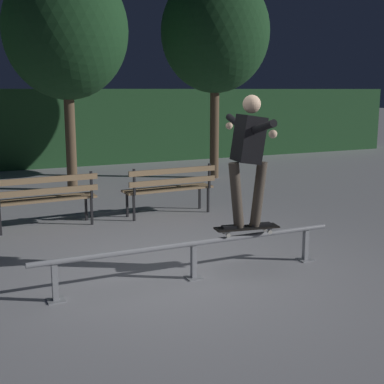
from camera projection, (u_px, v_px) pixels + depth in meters
ground_plane at (185, 272)px, 6.34m from camera, size 90.00×90.00×0.00m
hedge_backdrop at (41, 128)px, 14.96m from camera, size 24.00×1.20×2.17m
grind_rail at (194, 250)px, 6.07m from camera, size 3.72×0.18×0.45m
skateboard at (247, 228)px, 6.33m from camera, size 0.80×0.32×0.09m
skateboarder at (249, 150)px, 6.15m from camera, size 0.63×1.39×1.56m
park_bench_leftmost at (45, 195)px, 8.22m from camera, size 1.62×0.48×0.88m
park_bench_left_center at (170, 185)px, 9.09m from camera, size 1.62×0.48×0.88m
tree_behind_benches at (66, 31)px, 10.89m from camera, size 2.57×2.57×4.76m
tree_far_right at (215, 33)px, 12.48m from camera, size 2.57×2.57×4.89m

